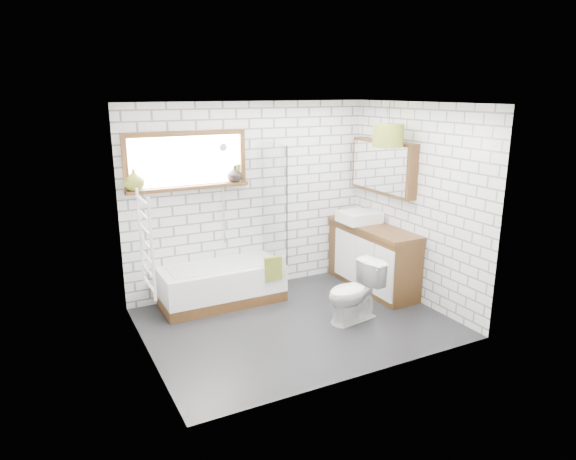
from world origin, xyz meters
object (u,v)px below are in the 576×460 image
bathtub (222,284)px  basin (359,217)px  vanity (372,257)px  pendant (388,135)px  toilet (354,292)px

bathtub → basin: basin is taller
basin → vanity: bearing=-77.0°
bathtub → vanity: 2.07m
basin → pendant: pendant is taller
basin → bathtub: bearing=174.7°
toilet → pendant: pendant is taller
pendant → basin: bearing=88.5°
bathtub → basin: (1.96, -0.18, 0.70)m
bathtub → toilet: size_ratio=2.17×
basin → pendant: (-0.02, -0.56, 1.15)m
vanity → basin: size_ratio=3.03×
bathtub → toilet: bearing=-45.3°
vanity → pendant: bearing=-103.9°
vanity → bathtub: bearing=167.7°
basin → toilet: (-0.76, -1.03, -0.60)m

